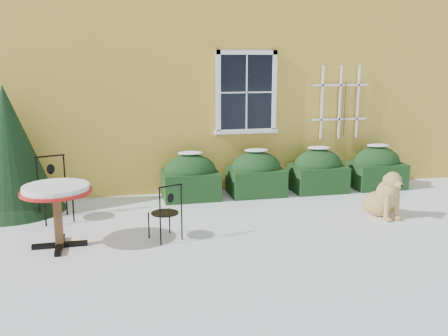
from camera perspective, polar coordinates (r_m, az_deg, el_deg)
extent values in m
plane|color=white|center=(7.29, 1.77, -8.55)|extent=(80.00, 80.00, 0.00)
cube|color=gold|center=(13.72, -5.76, 13.80)|extent=(12.00, 8.00, 6.00)
cube|color=black|center=(9.93, 2.57, 8.63)|extent=(1.05, 0.03, 1.45)
cube|color=white|center=(9.91, 2.63, 13.08)|extent=(1.23, 0.06, 0.09)
cube|color=white|center=(10.00, 2.54, 4.22)|extent=(1.23, 0.06, 0.09)
cube|color=white|center=(9.79, -0.67, 8.59)|extent=(0.09, 0.06, 1.63)
cube|color=white|center=(10.09, 5.74, 8.64)|extent=(0.09, 0.06, 1.63)
cube|color=white|center=(9.92, 2.60, 8.62)|extent=(0.02, 0.02, 1.45)
cube|color=white|center=(9.92, 2.60, 8.62)|extent=(1.05, 0.02, 0.02)
cube|color=white|center=(10.00, 2.54, 4.19)|extent=(1.29, 0.14, 0.07)
cube|color=white|center=(10.47, 11.13, 7.36)|extent=(0.04, 0.03, 1.50)
cube|color=white|center=(10.64, 13.12, 7.34)|extent=(0.04, 0.03, 1.50)
cube|color=white|center=(10.82, 15.04, 7.32)|extent=(0.04, 0.03, 1.50)
cube|color=white|center=(10.67, 13.03, 5.47)|extent=(1.20, 0.03, 0.04)
cube|color=white|center=(10.62, 13.21, 9.22)|extent=(1.20, 0.03, 0.04)
cylinder|color=#472D19|center=(10.68, 13.61, 6.53)|extent=(0.02, 0.02, 1.10)
cube|color=black|center=(9.54, -3.83, -1.95)|extent=(1.05, 0.80, 0.52)
ellipsoid|color=black|center=(9.48, -3.86, -0.41)|extent=(1.00, 0.72, 0.67)
ellipsoid|color=white|center=(9.41, -3.89, 1.73)|extent=(0.47, 0.32, 0.06)
cube|color=black|center=(9.82, 3.67, -1.54)|extent=(1.05, 0.80, 0.52)
ellipsoid|color=black|center=(9.77, 3.70, -0.05)|extent=(1.00, 0.72, 0.67)
ellipsoid|color=white|center=(9.70, 3.72, 2.04)|extent=(0.47, 0.32, 0.06)
cube|color=black|center=(10.26, 10.65, -1.14)|extent=(1.05, 0.80, 0.52)
ellipsoid|color=black|center=(10.21, 10.71, 0.29)|extent=(1.00, 0.72, 0.67)
ellipsoid|color=white|center=(10.14, 10.79, 2.29)|extent=(0.47, 0.32, 0.06)
cube|color=black|center=(10.84, 16.97, -0.76)|extent=(1.05, 0.80, 0.52)
ellipsoid|color=black|center=(10.79, 17.06, 0.60)|extent=(1.00, 0.72, 0.67)
ellipsoid|color=white|center=(10.73, 17.17, 2.49)|extent=(0.47, 0.32, 0.06)
cone|color=black|center=(9.41, -23.19, -1.46)|extent=(1.81, 1.81, 1.05)
cone|color=black|center=(9.30, -23.48, 1.97)|extent=(1.62, 1.62, 2.20)
cube|color=black|center=(7.48, -18.24, -8.36)|extent=(0.76, 0.09, 0.06)
cube|color=black|center=(7.48, -18.24, -8.36)|extent=(0.09, 0.76, 0.06)
cube|color=brown|center=(7.36, -18.43, -5.64)|extent=(0.11, 0.11, 0.81)
cylinder|color=#B3120F|center=(7.26, -18.64, -2.59)|extent=(0.97, 0.97, 0.04)
cylinder|color=white|center=(7.24, -18.67, -2.17)|extent=(0.90, 0.90, 0.08)
cylinder|color=black|center=(7.66, -6.24, -6.01)|extent=(0.02, 0.02, 0.40)
cylinder|color=black|center=(7.50, -8.59, -6.48)|extent=(0.02, 0.02, 0.40)
cylinder|color=black|center=(7.37, -4.84, -6.71)|extent=(0.02, 0.02, 0.40)
cylinder|color=black|center=(7.20, -7.26, -7.22)|extent=(0.02, 0.02, 0.40)
cylinder|color=black|center=(7.37, -6.77, -5.13)|extent=(0.41, 0.41, 0.02)
cylinder|color=black|center=(7.24, -4.90, -3.56)|extent=(0.02, 0.02, 0.44)
cylinder|color=black|center=(7.07, -7.35, -4.00)|extent=(0.02, 0.02, 0.44)
cylinder|color=black|center=(7.10, -6.15, -2.06)|extent=(0.37, 0.18, 0.02)
ellipsoid|color=black|center=(7.14, -6.12, -3.44)|extent=(0.11, 0.07, 0.14)
cylinder|color=black|center=(8.41, -19.76, -4.68)|extent=(0.03, 0.03, 0.50)
cylinder|color=black|center=(8.49, -16.85, -4.31)|extent=(0.03, 0.03, 0.50)
cylinder|color=black|center=(8.82, -20.34, -3.94)|extent=(0.03, 0.03, 0.50)
cylinder|color=black|center=(8.91, -17.56, -3.60)|extent=(0.03, 0.03, 0.50)
cylinder|color=black|center=(8.59, -18.74, -2.54)|extent=(0.51, 0.51, 0.02)
cylinder|color=black|center=(8.70, -20.59, -0.63)|extent=(0.03, 0.03, 0.55)
cylinder|color=black|center=(8.79, -17.78, -0.32)|extent=(0.03, 0.03, 0.55)
cylinder|color=black|center=(8.69, -19.30, 1.30)|extent=(0.47, 0.18, 0.03)
ellipsoid|color=black|center=(8.73, -19.20, -0.12)|extent=(0.14, 0.07, 0.17)
ellipsoid|color=tan|center=(8.93, 17.31, -3.91)|extent=(0.59, 0.63, 0.43)
ellipsoid|color=tan|center=(8.74, 18.14, -3.01)|extent=(0.44, 0.41, 0.53)
sphere|color=tan|center=(8.66, 18.43, -2.36)|extent=(0.33, 0.33, 0.33)
cylinder|color=tan|center=(8.62, 18.10, -4.40)|extent=(0.09, 0.09, 0.42)
cylinder|color=tan|center=(8.74, 19.11, -4.25)|extent=(0.09, 0.09, 0.42)
ellipsoid|color=tan|center=(8.63, 18.22, -5.59)|extent=(0.12, 0.15, 0.07)
ellipsoid|color=tan|center=(8.75, 19.23, -5.42)|extent=(0.12, 0.15, 0.07)
cylinder|color=tan|center=(8.64, 18.49, -2.00)|extent=(0.22, 0.26, 0.23)
sphere|color=tan|center=(8.58, 18.74, -1.33)|extent=(0.28, 0.28, 0.28)
ellipsoid|color=tan|center=(8.49, 19.24, -1.76)|extent=(0.15, 0.23, 0.12)
sphere|color=black|center=(8.42, 19.64, -1.94)|extent=(0.05, 0.05, 0.05)
ellipsoid|color=tan|center=(8.54, 17.94, -1.34)|extent=(0.08, 0.10, 0.18)
ellipsoid|color=tan|center=(8.68, 19.21, -1.21)|extent=(0.08, 0.10, 0.18)
cylinder|color=tan|center=(9.23, 17.34, -4.27)|extent=(0.26, 0.32, 0.08)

